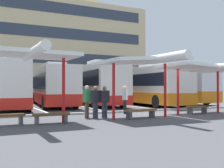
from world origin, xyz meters
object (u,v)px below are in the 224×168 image
Objects in this scene: coach_bus_2 at (94,85)px; bench_1 at (51,116)px; waiting_shelter_2 at (202,69)px; waiting_shelter_0 at (30,55)px; bench_0 at (6,117)px; waiting_passenger_3 at (125,98)px; coach_bus_3 at (145,87)px; coach_bus_4 at (163,86)px; bench_3 at (197,108)px; waiting_passenger_1 at (105,100)px; coach_bus_0 at (9,86)px; waiting_passenger_0 at (87,99)px; coach_bus_1 at (53,87)px; bench_2 at (141,111)px; waiting_passenger_2 at (95,100)px; waiting_shelter_1 at (144,62)px.

bench_1 is (-6.51, -10.80, -1.44)m from coach_bus_2.
waiting_shelter_0 is at bearing -178.00° from waiting_shelter_2.
waiting_passenger_3 reaches higher than bench_0.
coach_bus_3 reaches higher than bench_0.
waiting_shelter_2 is at bearing -116.03° from coach_bus_4.
coach_bus_2 is at bearing 55.84° from waiting_shelter_0.
coach_bus_2 is 8.50m from waiting_passenger_3.
waiting_shelter_2 reaches higher than bench_1.
bench_3 is (2.30, -10.18, -1.44)m from coach_bus_2.
bench_0 is 0.95× the size of waiting_passenger_1.
coach_bus_0 reaches higher than waiting_passenger_0.
coach_bus_0 is at bearing -168.32° from coach_bus_1.
bench_3 is (4.26, 0.56, -0.01)m from bench_2.
waiting_passenger_0 is at bearing -94.30° from coach_bus_1.
coach_bus_0 reaches higher than bench_3.
coach_bus_1 reaches higher than waiting_passenger_2.
bench_3 is at bearing -101.39° from coach_bus_3.
coach_bus_0 is 6.95× the size of waiting_passenger_0.
waiting_passenger_3 reaches higher than bench_3.
coach_bus_4 is 7.43× the size of waiting_passenger_1.
waiting_passenger_2 is at bearing 9.10° from bench_0.
bench_1 is at bearing -147.59° from waiting_passenger_0.
coach_bus_4 is 14.74m from waiting_passenger_1.
waiting_passenger_0 is at bearing -158.53° from waiting_passenger_3.
waiting_shelter_0 is at bearing -164.60° from waiting_passenger_1.
waiting_shelter_1 is 2.76× the size of bench_2.
bench_2 is at bearing 0.84° from bench_1.
waiting_shelter_0 reaches higher than bench_2.
coach_bus_1 reaches higher than bench_1.
waiting_passenger_0 is at bearing -72.73° from coach_bus_0.
waiting_passenger_1 is at bearing 7.45° from bench_0.
coach_bus_4 is (7.43, -0.08, -0.08)m from coach_bus_2.
bench_0 is 4.81m from waiting_passenger_1.
waiting_shelter_0 is at bearing 179.24° from waiting_shelter_1.
coach_bus_1 is 6.55× the size of waiting_passenger_1.
waiting_shelter_1 is 2.73m from waiting_passenger_1.
coach_bus_4 is at bearing 1.67° from coach_bus_0.
waiting_shelter_1 is at bearing -4.60° from bench_0.
coach_bus_1 is at bearing 118.79° from waiting_shelter_2.
coach_bus_0 reaches higher than bench_2.
waiting_passenger_2 is 0.98× the size of waiting_passenger_3.
waiting_passenger_3 reaches higher than waiting_passenger_1.
bench_0 is (-0.90, 0.44, -2.53)m from waiting_shelter_0.
waiting_passenger_0 is (-6.66, 0.74, 0.62)m from bench_3.
bench_0 is (-4.67, -10.70, -1.25)m from coach_bus_1.
bench_1 is at bearing -9.79° from bench_0.
bench_1 is (0.63, -10.29, -1.32)m from coach_bus_0.
waiting_shelter_1 is (-5.90, -8.95, 1.20)m from coach_bus_3.
coach_bus_1 is 11.75m from bench_0.
waiting_passenger_3 is at bearing 26.45° from bench_1.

